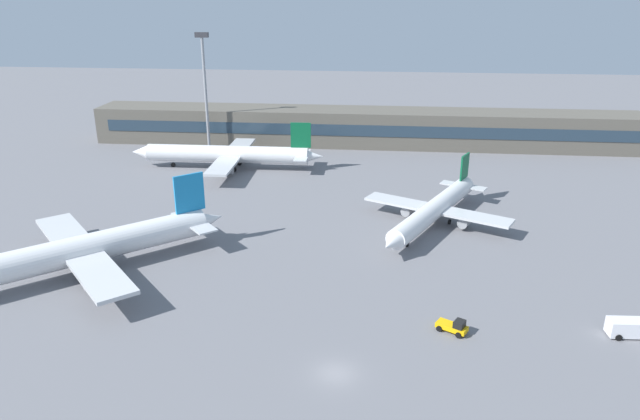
# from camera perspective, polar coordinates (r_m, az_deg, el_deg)

# --- Properties ---
(ground_plane) EXTENTS (400.00, 400.00, 0.00)m
(ground_plane) POSITION_cam_1_polar(r_m,az_deg,el_deg) (98.48, 3.27, -1.75)
(ground_plane) COLOR slate
(terminal_building) EXTENTS (137.83, 12.13, 9.00)m
(terminal_building) POSITION_cam_1_polar(r_m,az_deg,el_deg) (151.44, 4.31, 8.07)
(terminal_building) COLOR #5B564C
(terminal_building) RESTS_ON ground_plane
(airplane_near) EXTENTS (37.04, 34.27, 11.54)m
(airplane_near) POSITION_cam_1_polar(r_m,az_deg,el_deg) (87.96, -23.19, -3.86)
(airplane_near) COLOR white
(airplane_near) RESTS_ON ground_plane
(airplane_mid) EXTENTS (24.73, 34.18, 9.13)m
(airplane_mid) POSITION_cam_1_polar(r_m,az_deg,el_deg) (100.27, 11.07, 0.02)
(airplane_mid) COLOR white
(airplane_mid) RESTS_ON ground_plane
(airplane_far) EXTENTS (43.30, 30.09, 10.71)m
(airplane_far) POSITION_cam_1_polar(r_m,az_deg,el_deg) (131.93, -9.16, 5.40)
(airplane_far) COLOR white
(airplane_far) RESTS_ON ground_plane
(baggage_tug_yellow) EXTENTS (3.87, 3.11, 1.75)m
(baggage_tug_yellow) POSITION_cam_1_polar(r_m,az_deg,el_deg) (71.19, 12.94, -11.02)
(baggage_tug_yellow) COLOR #F2B20C
(baggage_tug_yellow) RESTS_ON ground_plane
(service_van_white) EXTENTS (5.31, 2.55, 2.08)m
(service_van_white) POSITION_cam_1_polar(r_m,az_deg,el_deg) (77.47, 28.12, -10.10)
(service_van_white) COLOR white
(service_van_white) RESTS_ON ground_plane
(floodlight_tower_west) EXTENTS (3.20, 0.80, 28.20)m
(floodlight_tower_west) POSITION_cam_1_polar(r_m,az_deg,el_deg) (146.82, -11.17, 11.97)
(floodlight_tower_west) COLOR gray
(floodlight_tower_west) RESTS_ON ground_plane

